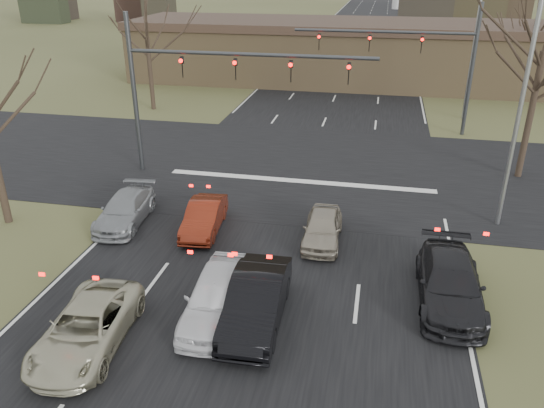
{
  "coord_description": "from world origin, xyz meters",
  "views": [
    {
      "loc": [
        3.7,
        -11.61,
        10.21
      ],
      "look_at": [
        0.09,
        5.81,
        2.0
      ],
      "focal_mm": 35.0,
      "sensor_mm": 36.0,
      "label": 1
    }
  ],
  "objects_px": {
    "car_silver_suv": "(87,328)",
    "car_black_hatch": "(256,301)",
    "building": "(366,52)",
    "car_red_ahead": "(204,217)",
    "car_white_sedan": "(218,296)",
    "car_charcoal_sedan": "(450,283)",
    "mast_arm_far": "(426,53)",
    "mast_arm_near": "(195,76)",
    "car_silver_ahead": "(322,228)",
    "car_grey_ahead": "(125,210)",
    "streetlight_right_far": "(472,36)",
    "streetlight_right_near": "(518,93)"
  },
  "relations": [
    {
      "from": "mast_arm_near",
      "to": "car_charcoal_sedan",
      "type": "bearing_deg",
      "value": -38.56
    },
    {
      "from": "mast_arm_near",
      "to": "car_silver_ahead",
      "type": "height_order",
      "value": "mast_arm_near"
    },
    {
      "from": "building",
      "to": "car_charcoal_sedan",
      "type": "relative_size",
      "value": 8.64
    },
    {
      "from": "car_silver_suv",
      "to": "car_red_ahead",
      "type": "bearing_deg",
      "value": 77.65
    },
    {
      "from": "building",
      "to": "car_red_ahead",
      "type": "height_order",
      "value": "building"
    },
    {
      "from": "car_grey_ahead",
      "to": "car_silver_suv",
      "type": "bearing_deg",
      "value": -77.04
    },
    {
      "from": "car_white_sedan",
      "to": "car_red_ahead",
      "type": "xyz_separation_m",
      "value": [
        -2.27,
        5.5,
        -0.15
      ]
    },
    {
      "from": "car_silver_ahead",
      "to": "building",
      "type": "bearing_deg",
      "value": 88.49
    },
    {
      "from": "mast_arm_far",
      "to": "car_black_hatch",
      "type": "distance_m",
      "value": 22.68
    },
    {
      "from": "streetlight_right_far",
      "to": "car_white_sedan",
      "type": "bearing_deg",
      "value": -111.47
    },
    {
      "from": "car_white_sedan",
      "to": "car_red_ahead",
      "type": "height_order",
      "value": "car_white_sedan"
    },
    {
      "from": "car_silver_suv",
      "to": "car_black_hatch",
      "type": "relative_size",
      "value": 0.99
    },
    {
      "from": "car_black_hatch",
      "to": "car_charcoal_sedan",
      "type": "xyz_separation_m",
      "value": [
        5.9,
        2.27,
        -0.04
      ]
    },
    {
      "from": "car_black_hatch",
      "to": "car_grey_ahead",
      "type": "xyz_separation_m",
      "value": [
        -7.0,
        5.48,
        -0.15
      ]
    },
    {
      "from": "building",
      "to": "car_silver_ahead",
      "type": "bearing_deg",
      "value": -90.22
    },
    {
      "from": "streetlight_right_near",
      "to": "car_silver_ahead",
      "type": "height_order",
      "value": "streetlight_right_near"
    },
    {
      "from": "car_silver_ahead",
      "to": "mast_arm_far",
      "type": "bearing_deg",
      "value": 73.7
    },
    {
      "from": "car_charcoal_sedan",
      "to": "car_silver_suv",
      "type": "bearing_deg",
      "value": -157.14
    },
    {
      "from": "streetlight_right_near",
      "to": "car_white_sedan",
      "type": "relative_size",
      "value": 2.25
    },
    {
      "from": "mast_arm_far",
      "to": "car_grey_ahead",
      "type": "height_order",
      "value": "mast_arm_far"
    },
    {
      "from": "mast_arm_near",
      "to": "car_charcoal_sedan",
      "type": "relative_size",
      "value": 2.47
    },
    {
      "from": "car_black_hatch",
      "to": "car_silver_ahead",
      "type": "bearing_deg",
      "value": 73.7
    },
    {
      "from": "streetlight_right_near",
      "to": "mast_arm_near",
      "type": "bearing_deg",
      "value": 167.95
    },
    {
      "from": "car_charcoal_sedan",
      "to": "mast_arm_near",
      "type": "bearing_deg",
      "value": 141.4
    },
    {
      "from": "car_silver_ahead",
      "to": "streetlight_right_far",
      "type": "bearing_deg",
      "value": 68.34
    },
    {
      "from": "mast_arm_far",
      "to": "car_white_sedan",
      "type": "bearing_deg",
      "value": -107.79
    },
    {
      "from": "streetlight_right_far",
      "to": "car_silver_ahead",
      "type": "bearing_deg",
      "value": -110.37
    },
    {
      "from": "mast_arm_near",
      "to": "car_silver_ahead",
      "type": "distance_m",
      "value": 10.34
    },
    {
      "from": "streetlight_right_far",
      "to": "car_charcoal_sedan",
      "type": "relative_size",
      "value": 2.04
    },
    {
      "from": "car_black_hatch",
      "to": "mast_arm_far",
      "type": "bearing_deg",
      "value": 73.0
    },
    {
      "from": "car_silver_suv",
      "to": "car_black_hatch",
      "type": "height_order",
      "value": "car_black_hatch"
    },
    {
      "from": "car_silver_ahead",
      "to": "car_silver_suv",
      "type": "bearing_deg",
      "value": -128.93
    },
    {
      "from": "car_red_ahead",
      "to": "car_silver_suv",
      "type": "bearing_deg",
      "value": -102.76
    },
    {
      "from": "building",
      "to": "car_silver_suv",
      "type": "distance_m",
      "value": 39.18
    },
    {
      "from": "car_black_hatch",
      "to": "car_red_ahead",
      "type": "xyz_separation_m",
      "value": [
        -3.5,
        5.49,
        -0.14
      ]
    },
    {
      "from": "mast_arm_near",
      "to": "car_red_ahead",
      "type": "bearing_deg",
      "value": -69.79
    },
    {
      "from": "mast_arm_far",
      "to": "streetlight_right_near",
      "type": "distance_m",
      "value": 13.28
    },
    {
      "from": "mast_arm_far",
      "to": "streetlight_right_far",
      "type": "relative_size",
      "value": 1.11
    },
    {
      "from": "streetlight_right_near",
      "to": "car_red_ahead",
      "type": "height_order",
      "value": "streetlight_right_near"
    },
    {
      "from": "mast_arm_near",
      "to": "car_grey_ahead",
      "type": "bearing_deg",
      "value": -101.83
    },
    {
      "from": "car_grey_ahead",
      "to": "car_red_ahead",
      "type": "xyz_separation_m",
      "value": [
        3.5,
        0.01,
        0.0
      ]
    },
    {
      "from": "mast_arm_near",
      "to": "car_grey_ahead",
      "type": "xyz_separation_m",
      "value": [
        -1.27,
        -6.06,
        -4.46
      ]
    },
    {
      "from": "car_red_ahead",
      "to": "car_silver_ahead",
      "type": "xyz_separation_m",
      "value": [
        4.88,
        0.01,
        0.0
      ]
    },
    {
      "from": "building",
      "to": "car_white_sedan",
      "type": "bearing_deg",
      "value": -94.27
    },
    {
      "from": "streetlight_right_near",
      "to": "streetlight_right_far",
      "type": "bearing_deg",
      "value": 88.32
    },
    {
      "from": "building",
      "to": "streetlight_right_near",
      "type": "xyz_separation_m",
      "value": [
        6.82,
        -28.0,
        2.92
      ]
    },
    {
      "from": "streetlight_right_near",
      "to": "car_silver_suv",
      "type": "xyz_separation_m",
      "value": [
        -12.82,
        -10.67,
        -4.95
      ]
    },
    {
      "from": "building",
      "to": "car_silver_suv",
      "type": "relative_size",
      "value": 9.33
    },
    {
      "from": "streetlight_right_far",
      "to": "car_red_ahead",
      "type": "xyz_separation_m",
      "value": [
        -12.32,
        -20.06,
        -4.98
      ]
    },
    {
      "from": "mast_arm_far",
      "to": "car_red_ahead",
      "type": "height_order",
      "value": "mast_arm_far"
    }
  ]
}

